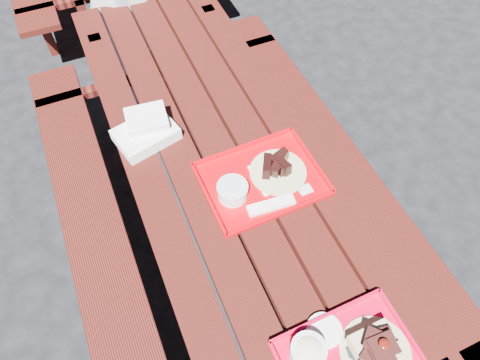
# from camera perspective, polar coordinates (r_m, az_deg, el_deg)

# --- Properties ---
(ground) EXTENTS (60.00, 60.00, 0.00)m
(ground) POSITION_cam_1_polar(r_m,az_deg,el_deg) (2.32, -1.49, -8.68)
(ground) COLOR black
(ground) RESTS_ON ground
(picnic_table_near) EXTENTS (1.41, 2.40, 0.75)m
(picnic_table_near) POSITION_cam_1_polar(r_m,az_deg,el_deg) (1.83, -1.87, -1.04)
(picnic_table_near) COLOR #4A170E
(picnic_table_near) RESTS_ON ground
(near_tray) EXTENTS (0.40, 0.34, 0.13)m
(near_tray) POSITION_cam_1_polar(r_m,az_deg,el_deg) (1.37, 14.45, -21.81)
(near_tray) COLOR red
(near_tray) RESTS_ON picnic_table_near
(far_tray) EXTENTS (0.45, 0.35, 0.07)m
(far_tray) POSITION_cam_1_polar(r_m,az_deg,el_deg) (1.59, 2.78, -0.04)
(far_tray) COLOR #CC000A
(far_tray) RESTS_ON picnic_table_near
(white_cloth) EXTENTS (0.27, 0.22, 0.10)m
(white_cloth) POSITION_cam_1_polar(r_m,az_deg,el_deg) (1.76, -12.40, 6.52)
(white_cloth) COLOR white
(white_cloth) RESTS_ON picnic_table_near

